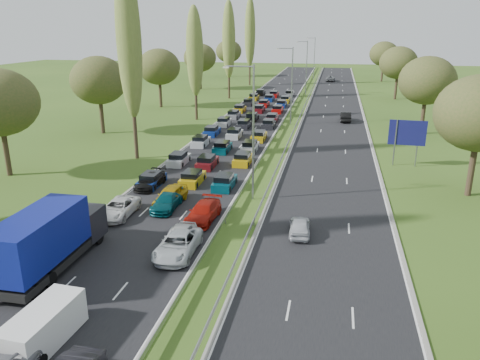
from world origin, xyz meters
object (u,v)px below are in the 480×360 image
Objects in this scene: near_car_3 at (150,180)px; direction_sign at (407,135)px; white_van_rear at (46,324)px; near_car_2 at (118,208)px; blue_lorry at (49,239)px.

near_car_3 is 28.45m from direction_sign.
white_van_rear is at bearing -120.72° from direction_sign.
near_car_2 is 0.51× the size of blue_lorry.
near_car_2 is 1.05× the size of white_van_rear.
direction_sign reaches higher than near_car_3.
white_van_rear is 41.97m from direction_sign.
white_van_rear reaches higher than near_car_2.
direction_sign is (25.38, 29.31, 1.43)m from blue_lorry.
near_car_2 is at bearing -141.20° from direction_sign.
near_car_3 is (-0.20, 7.45, -0.01)m from near_car_2.
near_car_2 is 7.46m from near_car_3.
near_car_3 is 0.90× the size of direction_sign.
direction_sign reaches higher than blue_lorry.
near_car_3 is at bearing 90.55° from near_car_2.
near_car_2 is at bearing 87.97° from blue_lorry.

